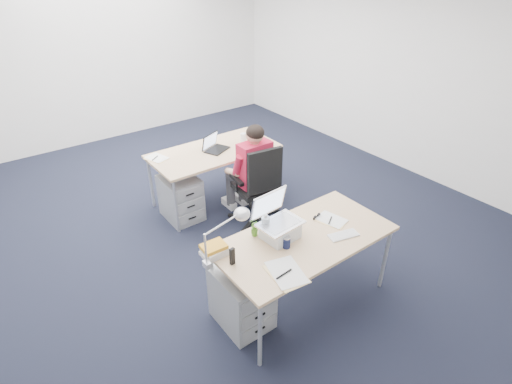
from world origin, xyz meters
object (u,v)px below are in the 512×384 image
at_px(desk_far, 214,154).
at_px(far_cup, 243,137).
at_px(seated_person, 248,171).
at_px(wireless_keyboard, 343,235).
at_px(desk_lamp, 220,239).
at_px(sunglasses, 317,217).
at_px(can_koozie, 287,242).
at_px(water_bottle, 265,226).
at_px(book_stack, 215,250).
at_px(silver_laptop, 281,219).
at_px(office_chair, 257,201).
at_px(headphones, 287,233).
at_px(drawer_pedestal_far, 181,198).
at_px(desk_near, 304,241).
at_px(computer_mouse, 294,236).
at_px(drawer_pedestal_near, 242,298).
at_px(dark_laptop, 217,142).
at_px(bear_figurine, 255,229).
at_px(cordless_phone, 232,256).

xyz_separation_m(desk_far, far_cup, (0.46, 0.01, 0.10)).
relative_size(seated_person, far_cup, 11.40).
relative_size(desk_far, wireless_keyboard, 5.93).
bearing_deg(desk_lamp, seated_person, 55.22).
bearing_deg(desk_lamp, sunglasses, 6.97).
bearing_deg(can_koozie, water_bottle, 103.47).
height_order(book_stack, desk_lamp, desk_lamp).
bearing_deg(can_koozie, desk_far, 75.27).
xyz_separation_m(silver_laptop, far_cup, (0.95, 1.91, -0.14)).
relative_size(office_chair, headphones, 5.25).
xyz_separation_m(drawer_pedestal_far, desk_lamp, (-0.50, -1.76, 0.67)).
distance_m(seated_person, sunglasses, 1.32).
xyz_separation_m(desk_near, computer_mouse, (-0.08, 0.05, 0.06)).
height_order(drawer_pedestal_near, computer_mouse, computer_mouse).
xyz_separation_m(desk_lamp, dark_laptop, (1.09, 1.83, -0.11)).
bearing_deg(desk_lamp, bear_figurine, 23.02).
bearing_deg(far_cup, drawer_pedestal_near, -125.57).
relative_size(seated_person, cordless_phone, 8.12).
distance_m(book_stack, dark_laptop, 2.05).
height_order(seated_person, drawer_pedestal_near, seated_person).
xyz_separation_m(desk_far, silver_laptop, (-0.49, -1.89, 0.24)).
bearing_deg(sunglasses, cordless_phone, 173.16).
bearing_deg(bear_figurine, cordless_phone, -168.32).
distance_m(computer_mouse, water_bottle, 0.27).
distance_m(water_bottle, dark_laptop, 1.89).
relative_size(drawer_pedestal_near, dark_laptop, 1.85).
relative_size(drawer_pedestal_near, computer_mouse, 5.95).
bearing_deg(headphones, sunglasses, 12.46).
bearing_deg(dark_laptop, headphones, -127.07).
bearing_deg(computer_mouse, silver_laptop, 137.44).
bearing_deg(wireless_keyboard, drawer_pedestal_far, 118.76).
xyz_separation_m(desk_near, cordless_phone, (-0.70, 0.08, 0.12)).
bearing_deg(desk_far, book_stack, -121.30).
bearing_deg(desk_lamp, far_cup, 58.62).
bearing_deg(sunglasses, dark_laptop, 77.62).
xyz_separation_m(silver_laptop, cordless_phone, (-0.52, -0.04, -0.12)).
bearing_deg(far_cup, can_koozie, -115.93).
bearing_deg(water_bottle, book_stack, 172.95).
relative_size(drawer_pedestal_near, can_koozie, 5.13).
height_order(book_stack, dark_laptop, dark_laptop).
bearing_deg(can_koozie, office_chair, 63.16).
height_order(seated_person, sunglasses, seated_person).
height_order(office_chair, seated_person, seated_person).
relative_size(computer_mouse, dark_laptop, 0.31).
relative_size(desk_far, dark_laptop, 5.38).
xyz_separation_m(desk_near, dark_laptop, (0.34, 2.00, 0.15)).
xyz_separation_m(desk_far, office_chair, (0.12, -0.73, -0.39)).
bearing_deg(desk_far, seated_person, -77.02).
height_order(computer_mouse, headphones, same).
xyz_separation_m(drawer_pedestal_near, headphones, (0.50, 0.01, 0.47)).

